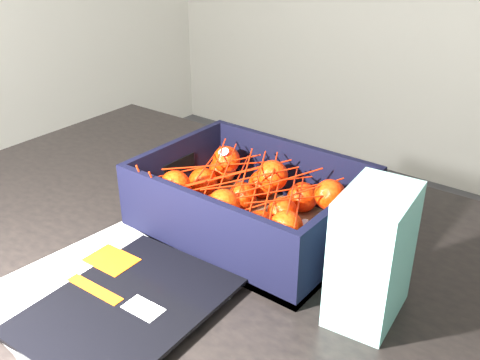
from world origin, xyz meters
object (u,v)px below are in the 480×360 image
Objects in this scene: table at (202,276)px; produce_crate at (251,210)px; magazine_stack at (107,296)px; retail_carton at (372,255)px.

produce_crate is at bearing 36.94° from table.
magazine_stack is 1.71× the size of retail_carton.
table is 0.38m from retail_carton.
retail_carton is at bearing -3.35° from table.
magazine_stack is 0.90× the size of produce_crate.
table is 3.79× the size of magazine_stack.
produce_crate is at bearing 158.41° from retail_carton.
retail_carton is (0.32, -0.02, 0.19)m from table.
table is at bearing -143.06° from produce_crate.
magazine_stack is 0.37m from retail_carton.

